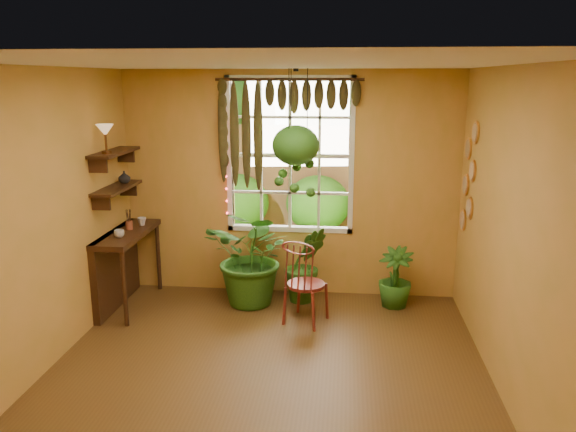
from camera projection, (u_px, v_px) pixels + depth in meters
name	position (u px, v px, depth m)	size (l,w,h in m)	color
floor	(263.00, 386.00, 4.87)	(4.50, 4.50, 0.00)	brown
ceiling	(259.00, 64.00, 4.22)	(4.50, 4.50, 0.00)	white
wall_back	(290.00, 185.00, 6.72)	(4.00, 4.00, 0.00)	gold
wall_left	(28.00, 229.00, 4.75)	(4.50, 4.50, 0.00)	gold
wall_right	(517.00, 244.00, 4.34)	(4.50, 4.50, 0.00)	gold
window	(290.00, 156.00, 6.66)	(1.52, 0.10, 1.86)	white
valance_vine	(282.00, 107.00, 6.42)	(1.70, 0.12, 1.10)	#3B2610
string_lights	(225.00, 151.00, 6.64)	(0.03, 0.03, 1.54)	#FF2633
wall_plates	(469.00, 178.00, 6.02)	(0.04, 0.32, 1.10)	beige
counter_ledge	(120.00, 260.00, 6.47)	(0.40, 1.20, 0.90)	#3B2610
shelf_lower	(117.00, 188.00, 6.27)	(0.25, 0.90, 0.04)	#3B2610
shelf_upper	(114.00, 152.00, 6.17)	(0.25, 0.90, 0.04)	#3B2610
backyard	(325.00, 146.00, 11.17)	(14.00, 10.00, 12.00)	#2B5217
windsor_chair	(305.00, 295.00, 6.05)	(0.53, 0.54, 1.10)	maroon
potted_plant_left	(254.00, 256.00, 6.49)	(1.05, 0.91, 1.17)	#184712
potted_plant_mid	(306.00, 264.00, 6.62)	(0.50, 0.41, 0.92)	#184712
potted_plant_right	(395.00, 277.00, 6.49)	(0.39, 0.39, 0.70)	#184712
hanging_basket	(296.00, 148.00, 6.20)	(0.52, 0.52, 1.41)	black
cup_a	(119.00, 234.00, 6.12)	(0.11, 0.11, 0.09)	silver
cup_b	(142.00, 221.00, 6.63)	(0.10, 0.10, 0.09)	beige
brush_jar	(129.00, 220.00, 6.43)	(0.08, 0.08, 0.30)	#98482C
shelf_vase	(124.00, 177.00, 6.45)	(0.14, 0.14, 0.14)	#B2AD99
tiffany_lamp	(105.00, 132.00, 5.88)	(0.19, 0.19, 0.31)	brown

